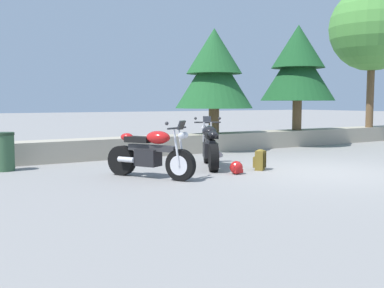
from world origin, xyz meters
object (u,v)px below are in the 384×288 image
object	(u,v)px
motorcycle_black_centre	(210,147)
leafy_tree_mid_right	(377,30)
trash_bin	(4,152)
pine_tree_far_left	(214,70)
motorcycle_red_near_left	(151,154)
rider_backpack	(260,159)
rider_helmet	(236,168)
pine_tree_mid_left	(298,65)

from	to	relation	value
motorcycle_black_centre	leafy_tree_mid_right	size ratio (longest dim) A/B	0.35
motorcycle_black_centre	trash_bin	bearing A→B (deg)	156.12
pine_tree_far_left	leafy_tree_mid_right	size ratio (longest dim) A/B	0.60
motorcycle_red_near_left	pine_tree_far_left	size ratio (longest dim) A/B	0.57
motorcycle_red_near_left	rider_backpack	distance (m)	2.61
motorcycle_black_centre	motorcycle_red_near_left	bearing A→B (deg)	-160.01
rider_backpack	leafy_tree_mid_right	bearing A→B (deg)	22.01
rider_backpack	rider_helmet	xyz separation A→B (m)	(-0.81, -0.20, -0.11)
motorcycle_red_near_left	motorcycle_black_centre	size ratio (longest dim) A/B	0.99
motorcycle_red_near_left	pine_tree_far_left	distance (m)	5.93
rider_helmet	pine_tree_mid_left	world-z (taller)	pine_tree_mid_left
motorcycle_black_centre	trash_bin	world-z (taller)	motorcycle_black_centre
motorcycle_red_near_left	pine_tree_mid_left	bearing A→B (deg)	25.25
trash_bin	pine_tree_far_left	bearing A→B (deg)	10.47
pine_tree_mid_left	trash_bin	size ratio (longest dim) A/B	4.24
pine_tree_mid_left	leafy_tree_mid_right	world-z (taller)	leafy_tree_mid_right
rider_helmet	rider_backpack	bearing A→B (deg)	13.72
motorcycle_red_near_left	trash_bin	xyz separation A→B (m)	(-2.36, 2.57, -0.05)
motorcycle_red_near_left	rider_helmet	bearing A→B (deg)	-15.76
motorcycle_black_centre	rider_backpack	distance (m)	1.23
pine_tree_mid_left	trash_bin	bearing A→B (deg)	-174.51
leafy_tree_mid_right	rider_helmet	bearing A→B (deg)	-158.67
rider_backpack	pine_tree_mid_left	size ratio (longest dim) A/B	0.13
rider_backpack	leafy_tree_mid_right	distance (m)	10.20
rider_backpack	motorcycle_red_near_left	bearing A→B (deg)	173.27
motorcycle_red_near_left	leafy_tree_mid_right	world-z (taller)	leafy_tree_mid_right
motorcycle_black_centre	rider_helmet	distance (m)	1.25
motorcycle_black_centre	rider_helmet	xyz separation A→B (m)	(-0.12, -1.19, -0.35)
motorcycle_black_centre	pine_tree_mid_left	distance (m)	6.67
rider_helmet	leafy_tree_mid_right	bearing A→B (deg)	21.33
motorcycle_black_centre	leafy_tree_mid_right	xyz separation A→B (m)	(9.37, 2.52, 3.79)
rider_backpack	rider_helmet	bearing A→B (deg)	-166.28
motorcycle_black_centre	leafy_tree_mid_right	distance (m)	10.42
motorcycle_red_near_left	pine_tree_far_left	world-z (taller)	pine_tree_far_left
motorcycle_red_near_left	trash_bin	distance (m)	3.49
motorcycle_red_near_left	rider_backpack	size ratio (longest dim) A/B	4.01
pine_tree_mid_left	rider_backpack	bearing A→B (deg)	-141.90
rider_backpack	pine_tree_far_left	bearing A→B (deg)	69.57
pine_tree_far_left	pine_tree_mid_left	distance (m)	3.38
motorcycle_red_near_left	motorcycle_black_centre	bearing A→B (deg)	19.99
pine_tree_far_left	motorcycle_black_centre	bearing A→B (deg)	-125.61
rider_helmet	motorcycle_black_centre	bearing A→B (deg)	84.36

